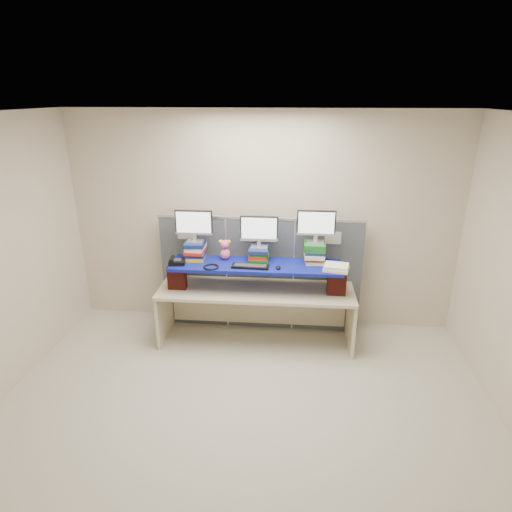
# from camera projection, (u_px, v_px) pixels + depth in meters

# --- Properties ---
(room) EXTENTS (5.00, 4.00, 2.80)m
(room) POSITION_uv_depth(u_px,v_px,m) (241.00, 287.00, 3.66)
(room) COLOR beige
(room) RESTS_ON ground
(cubicle_partition) EXTENTS (2.60, 0.06, 1.53)m
(cubicle_partition) POSITION_uv_depth(u_px,v_px,m) (260.00, 274.00, 5.54)
(cubicle_partition) COLOR #40454C
(cubicle_partition) RESTS_ON ground
(desk) EXTENTS (2.39, 0.73, 0.72)m
(desk) POSITION_uv_depth(u_px,v_px,m) (256.00, 300.00, 5.26)
(desk) COLOR beige
(desk) RESTS_ON ground
(brick_pier_left) EXTENTS (0.22, 0.12, 0.30)m
(brick_pier_left) POSITION_uv_depth(u_px,v_px,m) (177.00, 277.00, 5.19)
(brick_pier_left) COLOR maroon
(brick_pier_left) RESTS_ON desk
(brick_pier_right) EXTENTS (0.22, 0.12, 0.30)m
(brick_pier_right) POSITION_uv_depth(u_px,v_px,m) (337.00, 283.00, 5.03)
(brick_pier_right) COLOR maroon
(brick_pier_right) RESTS_ON desk
(blue_board) EXTENTS (2.04, 0.54, 0.04)m
(blue_board) POSITION_uv_depth(u_px,v_px,m) (256.00, 265.00, 5.10)
(blue_board) COLOR #0C0A7F
(blue_board) RESTS_ON brick_pier_left
(book_stack_left) EXTENTS (0.26, 0.31, 0.22)m
(book_stack_left) POSITION_uv_depth(u_px,v_px,m) (195.00, 250.00, 5.22)
(book_stack_left) COLOR gold
(book_stack_left) RESTS_ON blue_board
(book_stack_center) EXTENTS (0.25, 0.30, 0.16)m
(book_stack_center) POSITION_uv_depth(u_px,v_px,m) (259.00, 254.00, 5.17)
(book_stack_center) COLOR #1B6521
(book_stack_center) RESTS_ON blue_board
(book_stack_right) EXTENTS (0.26, 0.31, 0.25)m
(book_stack_right) POSITION_uv_depth(u_px,v_px,m) (314.00, 252.00, 5.10)
(book_stack_right) COLOR silver
(book_stack_right) RESTS_ON blue_board
(monitor_left) EXTENTS (0.45, 0.13, 0.39)m
(monitor_left) POSITION_uv_depth(u_px,v_px,m) (194.00, 224.00, 5.11)
(monitor_left) COLOR #B7B6BC
(monitor_left) RESTS_ON book_stack_left
(monitor_center) EXTENTS (0.45, 0.13, 0.39)m
(monitor_center) POSITION_uv_depth(u_px,v_px,m) (259.00, 230.00, 5.06)
(monitor_center) COLOR #B7B6BC
(monitor_center) RESTS_ON book_stack_center
(monitor_right) EXTENTS (0.45, 0.13, 0.39)m
(monitor_right) POSITION_uv_depth(u_px,v_px,m) (316.00, 225.00, 4.98)
(monitor_right) COLOR #B7B6BC
(monitor_right) RESTS_ON book_stack_right
(keyboard) EXTENTS (0.43, 0.16, 0.03)m
(keyboard) POSITION_uv_depth(u_px,v_px,m) (250.00, 266.00, 4.99)
(keyboard) COLOR black
(keyboard) RESTS_ON blue_board
(mouse) EXTENTS (0.06, 0.10, 0.03)m
(mouse) POSITION_uv_depth(u_px,v_px,m) (278.00, 267.00, 4.95)
(mouse) COLOR black
(mouse) RESTS_ON blue_board
(desk_phone) EXTENTS (0.21, 0.20, 0.08)m
(desk_phone) POSITION_uv_depth(u_px,v_px,m) (177.00, 261.00, 5.08)
(desk_phone) COLOR black
(desk_phone) RESTS_ON blue_board
(headset) EXTENTS (0.21, 0.21, 0.02)m
(headset) POSITION_uv_depth(u_px,v_px,m) (211.00, 267.00, 4.98)
(headset) COLOR black
(headset) RESTS_ON blue_board
(plush_toy) EXTENTS (0.15, 0.11, 0.25)m
(plush_toy) POSITION_uv_depth(u_px,v_px,m) (225.00, 249.00, 5.19)
(plush_toy) COLOR #FC6093
(plush_toy) RESTS_ON blue_board
(binder_stack) EXTENTS (0.31, 0.27, 0.07)m
(binder_stack) POSITION_uv_depth(u_px,v_px,m) (336.00, 267.00, 4.90)
(binder_stack) COLOR white
(binder_stack) RESTS_ON blue_board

